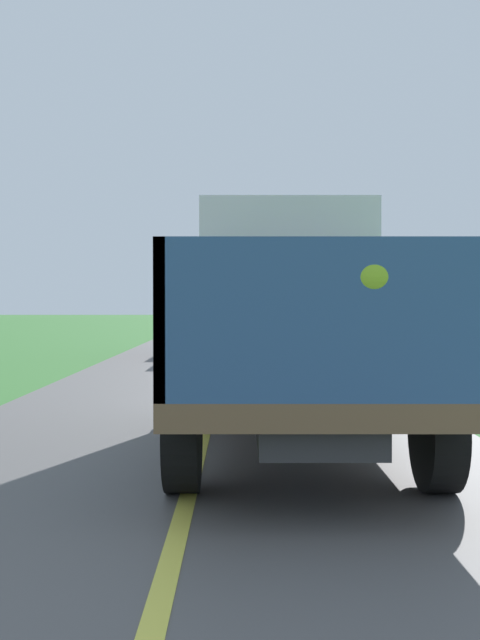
% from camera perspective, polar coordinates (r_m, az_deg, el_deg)
% --- Properties ---
extents(banana_truck_near, '(2.38, 5.84, 2.80)m').
position_cam_1_polar(banana_truck_near, '(8.91, 3.79, 0.20)').
color(banana_truck_near, '#2D2D30').
rests_on(banana_truck_near, road_surface).
extents(banana_truck_far, '(2.38, 5.81, 2.80)m').
position_cam_1_polar(banana_truck_far, '(24.32, 0.30, 0.92)').
color(banana_truck_far, '#2D2D30').
rests_on(banana_truck_far, road_surface).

